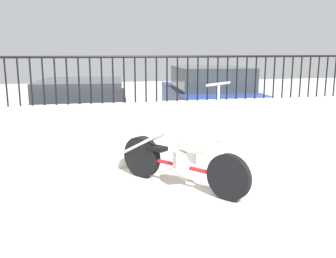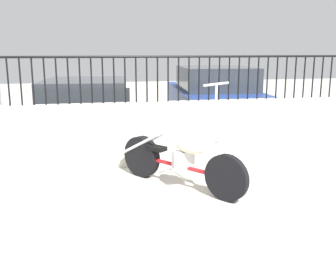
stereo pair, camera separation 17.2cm
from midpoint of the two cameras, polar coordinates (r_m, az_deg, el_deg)
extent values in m
cube|color=beige|center=(6.02, -11.26, -1.12)|extent=(10.32, 0.18, 1.04)
cylinder|color=black|center=(5.99, -22.43, 6.75)|extent=(0.02, 0.02, 0.73)
cylinder|color=black|center=(5.96, -20.79, 6.85)|extent=(0.02, 0.02, 0.73)
cylinder|color=black|center=(5.94, -19.14, 6.95)|extent=(0.02, 0.02, 0.73)
cylinder|color=black|center=(5.92, -17.48, 7.04)|extent=(0.02, 0.02, 0.73)
cylinder|color=black|center=(5.91, -15.81, 7.13)|extent=(0.02, 0.02, 0.73)
cylinder|color=black|center=(5.90, -14.13, 7.21)|extent=(0.02, 0.02, 0.73)
cylinder|color=black|center=(5.89, -12.45, 7.29)|extent=(0.02, 0.02, 0.73)
cylinder|color=black|center=(5.89, -10.76, 7.35)|extent=(0.02, 0.02, 0.73)
cylinder|color=black|center=(5.90, -9.08, 7.42)|extent=(0.02, 0.02, 0.73)
cylinder|color=black|center=(5.91, -7.40, 7.48)|extent=(0.02, 0.02, 0.73)
cylinder|color=black|center=(5.93, -5.73, 7.53)|extent=(0.02, 0.02, 0.73)
cylinder|color=black|center=(5.95, -4.06, 7.57)|extent=(0.02, 0.02, 0.73)
cylinder|color=black|center=(5.97, -2.41, 7.61)|extent=(0.02, 0.02, 0.73)
cylinder|color=black|center=(6.00, -0.78, 7.64)|extent=(0.02, 0.02, 0.73)
cylinder|color=black|center=(6.04, 0.84, 7.66)|extent=(0.02, 0.02, 0.73)
cylinder|color=black|center=(6.08, 2.43, 7.68)|extent=(0.02, 0.02, 0.73)
cylinder|color=black|center=(6.12, 4.01, 7.69)|extent=(0.02, 0.02, 0.73)
cylinder|color=black|center=(6.17, 5.56, 7.70)|extent=(0.02, 0.02, 0.73)
cylinder|color=black|center=(6.23, 7.09, 7.70)|extent=(0.02, 0.02, 0.73)
cylinder|color=black|center=(6.28, 8.58, 7.69)|extent=(0.02, 0.02, 0.73)
cylinder|color=black|center=(6.35, 10.05, 7.68)|extent=(0.02, 0.02, 0.73)
cylinder|color=black|center=(6.41, 11.49, 7.67)|extent=(0.02, 0.02, 0.73)
cylinder|color=black|center=(6.48, 12.91, 7.65)|extent=(0.02, 0.02, 0.73)
cylinder|color=black|center=(6.55, 14.29, 7.63)|extent=(0.02, 0.02, 0.73)
cylinder|color=black|center=(6.63, 15.63, 7.60)|extent=(0.02, 0.02, 0.73)
cylinder|color=black|center=(6.71, 16.95, 7.57)|extent=(0.02, 0.02, 0.73)
cylinder|color=black|center=(6.80, 18.23, 7.54)|extent=(0.02, 0.02, 0.73)
cylinder|color=black|center=(6.88, 19.49, 7.51)|extent=(0.02, 0.02, 0.73)
cylinder|color=black|center=(6.97, 20.71, 7.47)|extent=(0.02, 0.02, 0.73)
cylinder|color=black|center=(7.07, 21.89, 7.43)|extent=(0.02, 0.02, 0.73)
cylinder|color=black|center=(7.16, 23.05, 7.39)|extent=(0.02, 0.02, 0.73)
cylinder|color=black|center=(7.26, 24.17, 7.34)|extent=(0.02, 0.02, 0.73)
cylinder|color=black|center=(5.88, -11.75, 10.71)|extent=(10.32, 0.04, 0.04)
cylinder|color=black|center=(4.75, 9.90, -7.33)|extent=(0.44, 0.53, 0.60)
cylinder|color=black|center=(5.61, -3.15, -4.20)|extent=(0.48, 0.57, 0.61)
cylinder|color=#AD191E|center=(5.15, 2.82, -5.68)|extent=(0.87, 1.11, 0.06)
cube|color=silver|center=(5.09, 3.28, -4.71)|extent=(0.28, 0.18, 0.24)
ellipsoid|color=beige|center=(4.96, 4.41, -2.75)|extent=(0.44, 0.49, 0.18)
cube|color=black|center=(5.36, -0.85, -2.94)|extent=(0.30, 0.32, 0.06)
cylinder|color=silver|center=(4.72, 9.07, -4.25)|extent=(0.17, 0.20, 0.51)
sphere|color=silver|center=(4.70, 8.53, -1.43)|extent=(0.11, 0.11, 0.11)
cylinder|color=silver|center=(4.65, 8.35, 2.78)|extent=(0.03, 0.03, 0.65)
cylinder|color=silver|center=(4.61, 8.47, 6.79)|extent=(0.43, 0.34, 0.03)
cylinder|color=silver|center=(5.47, -3.30, -2.23)|extent=(0.48, 0.61, 0.42)
cylinder|color=silver|center=(5.56, -2.30, -1.97)|extent=(0.48, 0.61, 0.42)
cylinder|color=black|center=(10.01, -15.93, 2.60)|extent=(0.18, 0.65, 0.64)
cylinder|color=black|center=(9.86, -5.63, 2.86)|extent=(0.18, 0.65, 0.64)
cylinder|color=black|center=(7.42, -19.44, -0.73)|extent=(0.18, 0.65, 0.64)
cylinder|color=black|center=(7.21, -5.49, -0.46)|extent=(0.18, 0.65, 0.64)
cube|color=black|center=(8.54, -11.62, 2.74)|extent=(2.34, 4.52, 0.59)
cube|color=#2D3338|center=(8.26, -11.91, 5.94)|extent=(1.92, 2.25, 0.41)
cylinder|color=black|center=(10.70, 1.19, 3.62)|extent=(0.18, 0.65, 0.64)
cylinder|color=black|center=(11.05, 10.13, 3.70)|extent=(0.18, 0.65, 0.64)
cylinder|color=black|center=(8.06, 3.51, 0.89)|extent=(0.18, 0.65, 0.64)
cylinder|color=black|center=(8.51, 15.06, 1.08)|extent=(0.18, 0.65, 0.64)
cube|color=navy|center=(9.50, 7.37, 4.08)|extent=(2.29, 4.53, 0.68)
cube|color=#2D3338|center=(9.22, 7.78, 7.68)|extent=(1.86, 2.26, 0.55)
camera|label=1|loc=(0.09, -89.12, 0.18)|focal=40.00mm
camera|label=2|loc=(0.09, 90.88, -0.18)|focal=40.00mm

